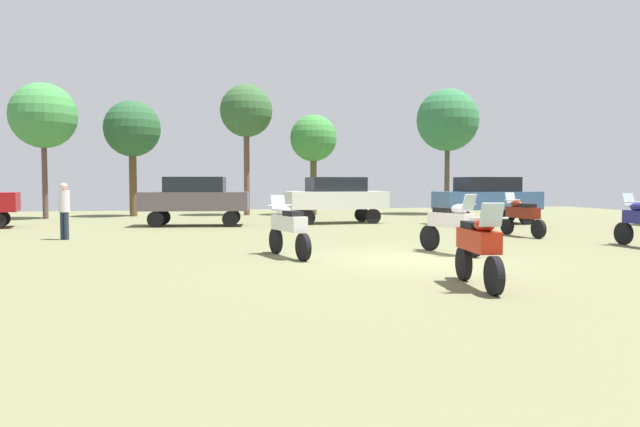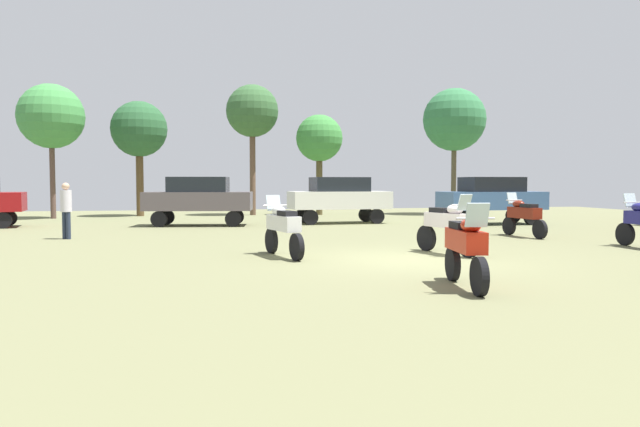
# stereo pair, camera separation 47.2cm
# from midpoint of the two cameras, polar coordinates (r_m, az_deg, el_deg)

# --- Properties ---
(ground_plane) EXTENTS (44.00, 52.00, 0.02)m
(ground_plane) POSITION_cam_midpoint_polar(r_m,az_deg,el_deg) (13.76, 8.40, -4.45)
(ground_plane) COLOR #6D6E4A
(motorcycle_2) EXTENTS (0.63, 2.07, 1.46)m
(motorcycle_2) POSITION_cam_midpoint_polar(r_m,az_deg,el_deg) (10.21, 13.84, -3.03)
(motorcycle_2) COLOR black
(motorcycle_2) RESTS_ON ground
(motorcycle_4) EXTENTS (0.86, 2.17, 1.50)m
(motorcycle_4) POSITION_cam_midpoint_polar(r_m,az_deg,el_deg) (14.90, 11.72, -1.03)
(motorcycle_4) COLOR black
(motorcycle_4) RESTS_ON ground
(motorcycle_6) EXTENTS (0.79, 2.19, 1.46)m
(motorcycle_6) POSITION_cam_midpoint_polar(r_m,az_deg,el_deg) (14.04, -4.06, -1.28)
(motorcycle_6) COLOR black
(motorcycle_6) RESTS_ON ground
(motorcycle_7) EXTENTS (0.64, 2.17, 1.44)m
(motorcycle_7) POSITION_cam_midpoint_polar(r_m,az_deg,el_deg) (20.38, 18.35, -0.13)
(motorcycle_7) COLOR black
(motorcycle_7) RESTS_ON ground
(car_2) EXTENTS (4.35, 1.94, 2.00)m
(car_2) POSITION_cam_midpoint_polar(r_m,az_deg,el_deg) (25.92, 15.37, 1.58)
(car_2) COLOR black
(car_2) RESTS_ON ground
(car_3) EXTENTS (4.40, 2.06, 2.00)m
(car_3) POSITION_cam_midpoint_polar(r_m,az_deg,el_deg) (25.53, 1.01, 1.67)
(car_3) COLOR black
(car_3) RESTS_ON ground
(car_4) EXTENTS (4.50, 2.36, 2.00)m
(car_4) POSITION_cam_midpoint_polar(r_m,az_deg,el_deg) (24.54, -12.54, 1.54)
(car_4) COLOR black
(car_4) RESTS_ON ground
(person_1) EXTENTS (0.48, 0.48, 1.77)m
(person_1) POSITION_cam_midpoint_polar(r_m,az_deg,el_deg) (19.92, -24.18, 0.63)
(person_1) COLOR #232D41
(person_1) RESTS_ON ground
(tree_1) EXTENTS (3.46, 3.46, 6.98)m
(tree_1) POSITION_cam_midpoint_polar(r_m,az_deg,el_deg) (33.84, 11.87, 8.81)
(tree_1) COLOR #4E4532
(tree_1) RESTS_ON ground
(tree_2) EXTENTS (2.91, 2.91, 6.04)m
(tree_2) POSITION_cam_midpoint_polar(r_m,az_deg,el_deg) (32.52, -18.14, 7.72)
(tree_2) COLOR brown
(tree_2) RESTS_ON ground
(tree_3) EXTENTS (2.55, 2.55, 5.47)m
(tree_3) POSITION_cam_midpoint_polar(r_m,az_deg,el_deg) (32.34, -1.06, 7.21)
(tree_3) COLOR #4F4428
(tree_3) RESTS_ON ground
(tree_4) EXTENTS (2.83, 2.83, 7.05)m
(tree_4) POSITION_cam_midpoint_polar(r_m,az_deg,el_deg) (32.42, -7.57, 9.73)
(tree_4) COLOR brown
(tree_4) RESTS_ON ground
(tree_5) EXTENTS (3.14, 3.14, 6.57)m
(tree_5) POSITION_cam_midpoint_polar(r_m,az_deg,el_deg) (31.75, -25.63, 8.52)
(tree_5) COLOR brown
(tree_5) RESTS_ON ground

